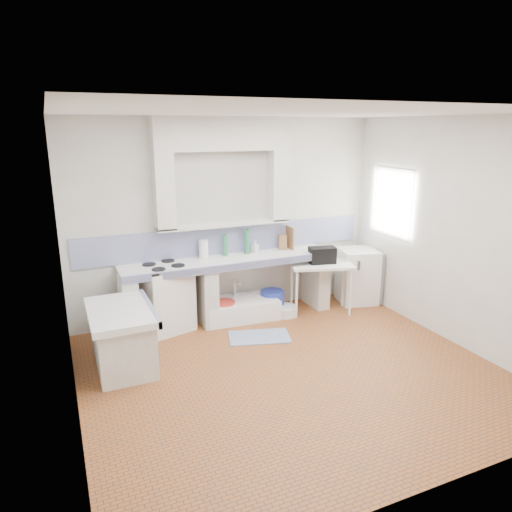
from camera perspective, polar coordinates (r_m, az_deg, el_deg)
name	(u,v)px	position (r m, az deg, el deg)	size (l,w,h in m)	color
floor	(292,372)	(5.46, 4.33, -13.82)	(4.50, 4.50, 0.00)	brown
ceiling	(297,112)	(4.77, 5.04, 17.01)	(4.50, 4.50, 0.00)	silver
wall_back	(228,219)	(6.71, -3.43, 4.55)	(4.50, 4.50, 0.00)	silver
wall_front	(435,322)	(3.40, 20.90, -7.46)	(4.50, 4.50, 0.00)	silver
wall_left	(64,278)	(4.38, -22.32, -2.54)	(4.50, 4.50, 0.00)	silver
wall_right	(456,233)	(6.29, 23.06, 2.60)	(4.50, 4.50, 0.00)	silver
alcove_mass	(223,134)	(6.44, -4.07, 14.60)	(1.90, 0.25, 0.45)	silver
window_frame	(402,202)	(7.23, 17.34, 6.27)	(0.35, 0.86, 1.06)	#352010
lace_valance	(396,176)	(7.09, 16.69, 9.25)	(0.01, 0.84, 0.24)	white
counter_slab	(229,261)	(6.53, -3.27, -0.63)	(3.00, 0.60, 0.08)	white
counter_lip	(237,266)	(6.28, -2.37, -1.28)	(3.00, 0.04, 0.10)	navy
counter_pier_left	(129,306)	(6.35, -15.18, -5.91)	(0.20, 0.55, 0.82)	silver
counter_pier_mid	(206,295)	(6.57, -6.08, -4.74)	(0.20, 0.55, 0.82)	silver
counter_pier_right	(315,279)	(7.25, 7.23, -2.82)	(0.20, 0.55, 0.82)	silver
peninsula_top	(121,312)	(5.50, -16.12, -6.57)	(0.70, 1.10, 0.08)	white
peninsula_base	(123,341)	(5.64, -15.86, -9.88)	(0.60, 1.00, 0.62)	silver
peninsula_lip	(150,308)	(5.54, -12.73, -6.15)	(0.04, 1.10, 0.10)	navy
backsplash	(229,239)	(6.76, -3.35, 2.03)	(4.27, 0.03, 0.40)	navy
stove	(165,299)	(6.45, -10.96, -5.09)	(0.61, 0.59, 0.87)	white
sink	(240,310)	(6.79, -1.91, -6.52)	(1.05, 0.57, 0.25)	white
side_table	(321,288)	(7.00, 7.84, -3.85)	(0.89, 0.50, 0.04)	white
fridge	(357,276)	(7.49, 12.18, -2.37)	(0.54, 0.54, 0.84)	white
bucket_red	(224,312)	(6.65, -3.94, -6.79)	(0.33, 0.33, 0.31)	red
bucket_orange	(245,312)	(6.71, -1.40, -6.79)	(0.28, 0.28, 0.26)	#E56138
bucket_blue	(272,302)	(6.98, 1.96, -5.55)	(0.35, 0.35, 0.33)	#2133AB
basin_white	(285,311)	(6.92, 3.50, -6.63)	(0.35, 0.35, 0.14)	white
water_bottle_a	(236,303)	(6.94, -2.50, -5.75)	(0.09, 0.09, 0.32)	silver
water_bottle_b	(249,302)	(7.02, -0.81, -5.61)	(0.08, 0.08, 0.29)	silver
black_bag	(322,255)	(6.89, 8.03, 0.11)	(0.38, 0.21, 0.24)	black
green_bottle_a	(225,245)	(6.62, -3.78, 1.33)	(0.07, 0.07, 0.31)	#296F43
green_bottle_b	(247,242)	(6.71, -1.10, 1.76)	(0.08, 0.08, 0.36)	#296F43
knife_block	(283,242)	(6.98, 3.25, 1.71)	(0.11, 0.09, 0.22)	#9A683D
cutting_board	(290,238)	(7.02, 4.12, 2.23)	(0.02, 0.24, 0.33)	#9A683D
paper_towel	(204,249)	(6.53, -6.38, 0.81)	(0.13, 0.13, 0.25)	white
soap_bottle	(255,246)	(6.80, -0.12, 1.18)	(0.08, 0.08, 0.18)	white
rug	(259,337)	(6.24, 0.40, -9.79)	(0.79, 0.45, 0.01)	#345082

